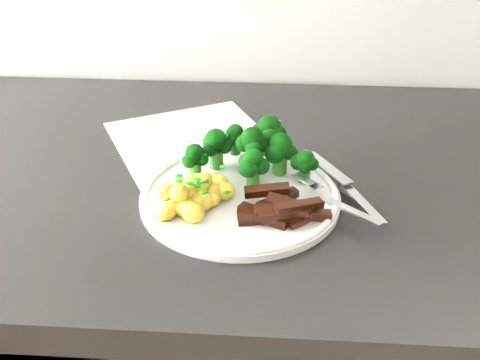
% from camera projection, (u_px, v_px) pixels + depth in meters
% --- Properties ---
extents(recipe_paper, '(0.34, 0.38, 0.00)m').
position_uv_depth(recipe_paper, '(204.00, 153.00, 0.84)').
color(recipe_paper, white).
rests_on(recipe_paper, counter).
extents(plate, '(0.25, 0.25, 0.01)m').
position_uv_depth(plate, '(240.00, 196.00, 0.74)').
color(plate, white).
rests_on(plate, counter).
extents(broccoli, '(0.17, 0.11, 0.07)m').
position_uv_depth(broccoli, '(254.00, 147.00, 0.77)').
color(broccoli, '#285F1C').
rests_on(broccoli, plate).
extents(potatoes, '(0.10, 0.10, 0.04)m').
position_uv_depth(potatoes, '(196.00, 194.00, 0.71)').
color(potatoes, gold).
rests_on(potatoes, plate).
extents(beef_strips, '(0.11, 0.08, 0.03)m').
position_uv_depth(beef_strips, '(282.00, 209.00, 0.69)').
color(beef_strips, black).
rests_on(beef_strips, plate).
extents(fork, '(0.10, 0.12, 0.01)m').
position_uv_depth(fork, '(337.00, 201.00, 0.71)').
color(fork, '#BBBCC0').
rests_on(fork, plate).
extents(knife, '(0.09, 0.17, 0.02)m').
position_uv_depth(knife, '(353.00, 194.00, 0.74)').
color(knife, '#BBBCC0').
rests_on(knife, plate).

